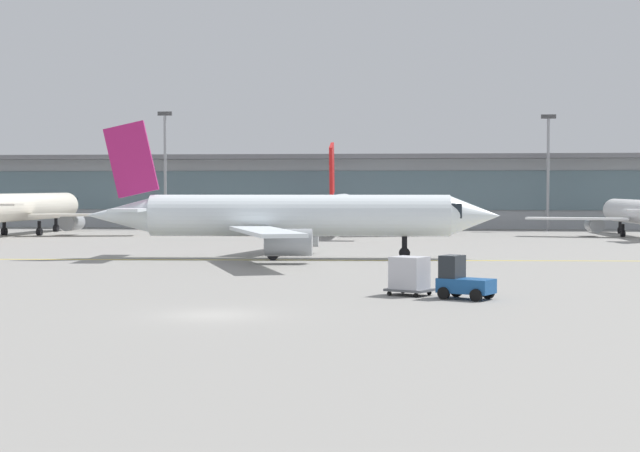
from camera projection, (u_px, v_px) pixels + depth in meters
The scene contains 11 objects.
ground_plane at pixel (213, 315), 43.15m from camera, with size 400.00×400.00×0.00m, color gray.
taxiway_centreline_stripe at pixel (296, 260), 75.30m from camera, with size 110.00×0.36×0.01m, color yellow.
terminal_concourse at pixel (360, 190), 136.10m from camera, with size 219.76×11.00×9.60m.
gate_airplane_1 at pixel (27, 208), 114.67m from camera, with size 28.55×30.69×10.17m.
gate_airplane_2 at pixel (339, 209), 114.26m from camera, with size 27.83×29.89×9.91m.
gate_airplane_3 at pixel (637, 212), 111.03m from camera, with size 24.39×26.29×8.71m.
taxiing_regional_jet at pixel (294, 217), 77.18m from camera, with size 31.62×29.34×10.47m.
baggage_tug at pixel (462, 280), 49.30m from camera, with size 2.95×2.49×2.10m.
cargo_dolly_lead at pixel (409, 274), 50.87m from camera, with size 2.60×2.39×1.94m.
apron_light_mast_1 at pixel (165, 165), 128.89m from camera, with size 1.80×0.36×14.91m.
apron_light_mast_2 at pixel (548, 167), 124.74m from camera, with size 1.80×0.36×14.25m.
Camera 1 is at (9.07, -42.25, 5.44)m, focal length 57.24 mm.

